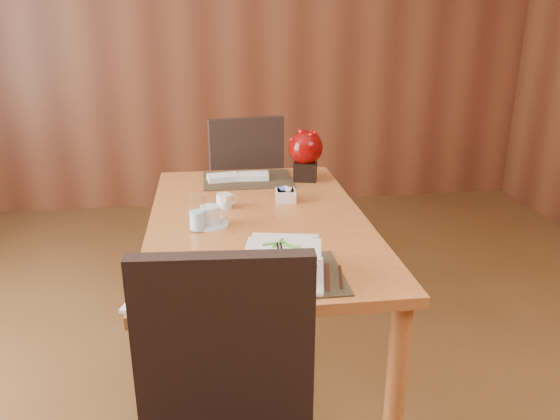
{
  "coord_description": "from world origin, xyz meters",
  "views": [
    {
      "loc": [
        -0.19,
        -1.53,
        1.55
      ],
      "look_at": [
        0.06,
        0.35,
        0.87
      ],
      "focal_mm": 35.0,
      "sensor_mm": 36.0,
      "label": 1
    }
  ],
  "objects": [
    {
      "name": "placemat_near",
      "position": [
        0.0,
        0.05,
        0.75
      ],
      "size": [
        0.45,
        0.33,
        0.01
      ],
      "primitive_type": "cube",
      "color": "black",
      "rests_on": "dining_table"
    },
    {
      "name": "far_chair",
      "position": [
        0.01,
        1.7,
        0.56
      ],
      "size": [
        0.53,
        0.54,
        0.99
      ],
      "rotation": [
        0.0,
        0.0,
        3.31
      ],
      "color": "black",
      "rests_on": "ground"
    },
    {
      "name": "berry_decor",
      "position": [
        0.29,
        1.12,
        0.89
      ],
      "size": [
        0.17,
        0.17,
        0.25
      ],
      "rotation": [
        0.0,
        0.0,
        -0.24
      ],
      "color": "black",
      "rests_on": "dining_table"
    },
    {
      "name": "sugar_caddy",
      "position": [
        0.14,
        0.8,
        0.78
      ],
      "size": [
        0.09,
        0.09,
        0.05
      ],
      "primitive_type": "cube",
      "rotation": [
        0.0,
        0.0,
        -0.06
      ],
      "color": "silver",
      "rests_on": "dining_table"
    },
    {
      "name": "dining_table",
      "position": [
        0.0,
        0.6,
        0.65
      ],
      "size": [
        0.9,
        1.5,
        0.75
      ],
      "color": "#AC6330",
      "rests_on": "ground"
    },
    {
      "name": "placemat_far",
      "position": [
        0.0,
        1.15,
        0.75
      ],
      "size": [
        0.45,
        0.33,
        0.01
      ],
      "primitive_type": "cube",
      "color": "black",
      "rests_on": "dining_table"
    },
    {
      "name": "napkins_far",
      "position": [
        -0.04,
        1.15,
        0.77
      ],
      "size": [
        0.31,
        0.12,
        0.03
      ],
      "primitive_type": null,
      "rotation": [
        0.0,
        0.0,
        0.03
      ],
      "color": "silver",
      "rests_on": "dining_table"
    },
    {
      "name": "coffee_cup",
      "position": [
        -0.2,
        0.53,
        0.79
      ],
      "size": [
        0.15,
        0.15,
        0.08
      ],
      "rotation": [
        0.0,
        0.0,
        -0.14
      ],
      "color": "silver",
      "rests_on": "dining_table"
    },
    {
      "name": "back_wall",
      "position": [
        0.0,
        3.0,
        1.4
      ],
      "size": [
        5.0,
        0.02,
        2.8
      ],
      "primitive_type": "cube",
      "color": "brown",
      "rests_on": "ground"
    },
    {
      "name": "bread_plate",
      "position": [
        -0.37,
        -0.07,
        0.76
      ],
      "size": [
        0.19,
        0.19,
        0.01
      ],
      "primitive_type": "cube",
      "rotation": [
        0.0,
        0.0,
        -0.3
      ],
      "color": "silver",
      "rests_on": "dining_table"
    },
    {
      "name": "soup_setting",
      "position": [
        0.03,
        0.04,
        0.8
      ],
      "size": [
        0.31,
        0.31,
        0.11
      ],
      "rotation": [
        0.0,
        0.0,
        -0.2
      ],
      "color": "silver",
      "rests_on": "dining_table"
    },
    {
      "name": "water_glass",
      "position": [
        -0.25,
        0.49,
        0.83
      ],
      "size": [
        0.08,
        0.08,
        0.15
      ],
      "primitive_type": "cylinder",
      "rotation": [
        0.0,
        0.0,
        0.36
      ],
      "color": "white",
      "rests_on": "dining_table"
    },
    {
      "name": "creamer_jug",
      "position": [
        -0.13,
        0.74,
        0.78
      ],
      "size": [
        0.11,
        0.11,
        0.06
      ],
      "primitive_type": null,
      "rotation": [
        0.0,
        0.0,
        0.23
      ],
      "color": "silver",
      "rests_on": "dining_table"
    }
  ]
}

